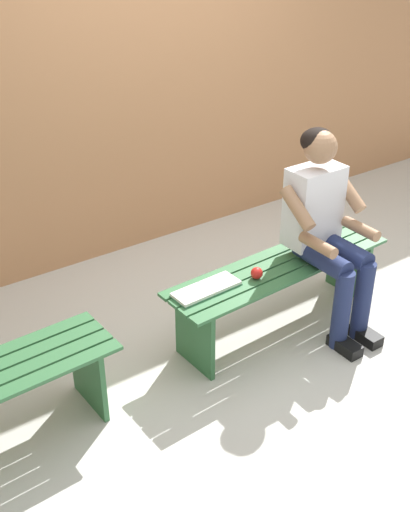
{
  "coord_description": "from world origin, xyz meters",
  "views": [
    {
      "loc": [
        2.29,
        2.45,
        2.42
      ],
      "look_at": [
        0.67,
        0.15,
        0.81
      ],
      "focal_mm": 44.05,
      "sensor_mm": 36.0,
      "label": 1
    }
  ],
  "objects_px": {
    "bench_near": "(280,280)",
    "book_open": "(206,289)",
    "person_seated": "(326,225)",
    "apple": "(257,273)"
  },
  "relations": [
    {
      "from": "bench_near",
      "to": "person_seated",
      "type": "xyz_separation_m",
      "value": [
        -0.26,
        0.1,
        0.35
      ]
    },
    {
      "from": "bench_near",
      "to": "book_open",
      "type": "relative_size",
      "value": 3.77
    },
    {
      "from": "book_open",
      "to": "apple",
      "type": "bearing_deg",
      "value": 166.69
    },
    {
      "from": "bench_near",
      "to": "person_seated",
      "type": "relative_size",
      "value": 1.25
    },
    {
      "from": "apple",
      "to": "book_open",
      "type": "height_order",
      "value": "apple"
    },
    {
      "from": "bench_near",
      "to": "book_open",
      "type": "bearing_deg",
      "value": -1.97
    },
    {
      "from": "person_seated",
      "to": "book_open",
      "type": "distance_m",
      "value": 0.84
    },
    {
      "from": "bench_near",
      "to": "book_open",
      "type": "distance_m",
      "value": 0.56
    },
    {
      "from": "person_seated",
      "to": "apple",
      "type": "distance_m",
      "value": 0.53
    },
    {
      "from": "book_open",
      "to": "person_seated",
      "type": "bearing_deg",
      "value": 169.1
    }
  ]
}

